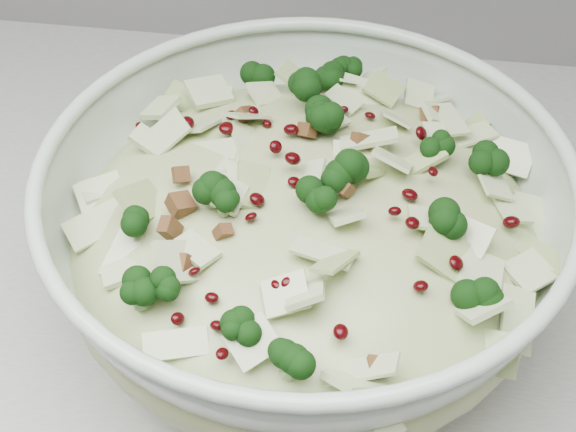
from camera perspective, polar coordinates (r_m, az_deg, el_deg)
The scene contains 2 objects.
mixing_bowl at distance 0.59m, azimuth 1.24°, elevation -1.48°, with size 0.41×0.41×0.15m.
salad at distance 0.57m, azimuth 1.28°, elevation 0.19°, with size 0.37×0.37×0.15m.
Camera 1 is at (0.00, 1.20, 1.41)m, focal length 50.00 mm.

